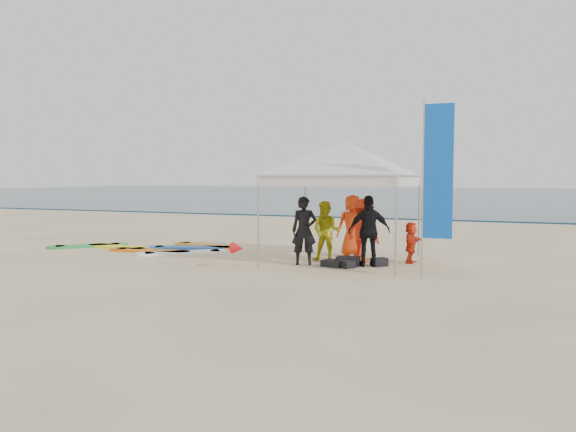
{
  "coord_description": "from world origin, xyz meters",
  "views": [
    {
      "loc": [
        4.75,
        -10.28,
        2.17
      ],
      "look_at": [
        -0.36,
        2.6,
        1.2
      ],
      "focal_mm": 35.0,
      "sensor_mm": 36.0,
      "label": 1
    }
  ],
  "objects_px": {
    "person_orange_b": "(352,226)",
    "person_seated": "(411,243)",
    "marker_pennant": "(238,248)",
    "person_black_a": "(304,231)",
    "person_orange_a": "(363,230)",
    "canopy_tent": "(344,142)",
    "surfboard_spread": "(158,248)",
    "feather_flag": "(437,173)",
    "person_yellow": "(326,231)",
    "person_black_b": "(369,231)"
  },
  "relations": [
    {
      "from": "person_orange_b",
      "to": "person_seated",
      "type": "distance_m",
      "value": 1.79
    },
    {
      "from": "marker_pennant",
      "to": "person_orange_b",
      "type": "bearing_deg",
      "value": 56.72
    },
    {
      "from": "person_black_a",
      "to": "person_orange_a",
      "type": "relative_size",
      "value": 1.05
    },
    {
      "from": "canopy_tent",
      "to": "marker_pennant",
      "type": "xyz_separation_m",
      "value": [
        -1.99,
        -2.06,
        -2.57
      ]
    },
    {
      "from": "person_orange_b",
      "to": "surfboard_spread",
      "type": "xyz_separation_m",
      "value": [
        -5.8,
        -0.67,
        -0.81
      ]
    },
    {
      "from": "person_orange_a",
      "to": "canopy_tent",
      "type": "height_order",
      "value": "canopy_tent"
    },
    {
      "from": "person_black_a",
      "to": "person_orange_a",
      "type": "bearing_deg",
      "value": 17.22
    },
    {
      "from": "marker_pennant",
      "to": "surfboard_spread",
      "type": "height_order",
      "value": "marker_pennant"
    },
    {
      "from": "feather_flag",
      "to": "marker_pennant",
      "type": "relative_size",
      "value": 5.96
    },
    {
      "from": "person_orange_a",
      "to": "surfboard_spread",
      "type": "bearing_deg",
      "value": 31.63
    },
    {
      "from": "person_black_a",
      "to": "canopy_tent",
      "type": "distance_m",
      "value": 2.49
    },
    {
      "from": "person_seated",
      "to": "person_black_a",
      "type": "bearing_deg",
      "value": 122.98
    },
    {
      "from": "person_black_a",
      "to": "marker_pennant",
      "type": "bearing_deg",
      "value": -155.72
    },
    {
      "from": "person_yellow",
      "to": "person_seated",
      "type": "bearing_deg",
      "value": 10.07
    },
    {
      "from": "person_orange_b",
      "to": "canopy_tent",
      "type": "xyz_separation_m",
      "value": [
        0.02,
        -0.93,
        2.21
      ]
    },
    {
      "from": "person_black_b",
      "to": "surfboard_spread",
      "type": "distance_m",
      "value": 6.72
    },
    {
      "from": "person_orange_a",
      "to": "feather_flag",
      "type": "xyz_separation_m",
      "value": [
        2.03,
        -1.82,
        1.43
      ]
    },
    {
      "from": "person_orange_b",
      "to": "surfboard_spread",
      "type": "bearing_deg",
      "value": -23.69
    },
    {
      "from": "person_orange_b",
      "to": "person_black_b",
      "type": "bearing_deg",
      "value": 88.71
    },
    {
      "from": "person_orange_a",
      "to": "person_seated",
      "type": "xyz_separation_m",
      "value": [
        1.18,
        0.23,
        -0.29
      ]
    },
    {
      "from": "surfboard_spread",
      "to": "person_black_b",
      "type": "bearing_deg",
      "value": -6.92
    },
    {
      "from": "person_orange_b",
      "to": "person_yellow",
      "type": "bearing_deg",
      "value": 39.44
    },
    {
      "from": "person_black_a",
      "to": "person_seated",
      "type": "bearing_deg",
      "value": 5.6
    },
    {
      "from": "person_orange_a",
      "to": "feather_flag",
      "type": "distance_m",
      "value": 3.08
    },
    {
      "from": "person_orange_b",
      "to": "feather_flag",
      "type": "distance_m",
      "value": 3.88
    },
    {
      "from": "person_black_b",
      "to": "person_orange_b",
      "type": "height_order",
      "value": "person_black_b"
    },
    {
      "from": "feather_flag",
      "to": "marker_pennant",
      "type": "bearing_deg",
      "value": -175.08
    },
    {
      "from": "person_black_b",
      "to": "surfboard_spread",
      "type": "relative_size",
      "value": 0.32
    },
    {
      "from": "person_seated",
      "to": "feather_flag",
      "type": "distance_m",
      "value": 2.81
    },
    {
      "from": "person_orange_b",
      "to": "canopy_tent",
      "type": "bearing_deg",
      "value": 61.23
    },
    {
      "from": "person_yellow",
      "to": "person_seated",
      "type": "xyz_separation_m",
      "value": [
        2.07,
        0.53,
        -0.25
      ]
    },
    {
      "from": "person_black_b",
      "to": "surfboard_spread",
      "type": "xyz_separation_m",
      "value": [
        -6.62,
        0.8,
        -0.83
      ]
    },
    {
      "from": "person_yellow",
      "to": "person_orange_a",
      "type": "bearing_deg",
      "value": 14.0
    },
    {
      "from": "person_orange_a",
      "to": "surfboard_spread",
      "type": "xyz_separation_m",
      "value": [
        -6.29,
        0.11,
        -0.77
      ]
    },
    {
      "from": "feather_flag",
      "to": "surfboard_spread",
      "type": "relative_size",
      "value": 0.7
    },
    {
      "from": "person_seated",
      "to": "marker_pennant",
      "type": "bearing_deg",
      "value": 130.25
    },
    {
      "from": "canopy_tent",
      "to": "surfboard_spread",
      "type": "xyz_separation_m",
      "value": [
        -5.82,
        0.26,
        -3.03
      ]
    },
    {
      "from": "marker_pennant",
      "to": "surfboard_spread",
      "type": "bearing_deg",
      "value": 148.79
    },
    {
      "from": "person_black_a",
      "to": "person_orange_b",
      "type": "distance_m",
      "value": 1.92
    },
    {
      "from": "person_black_a",
      "to": "person_yellow",
      "type": "relative_size",
      "value": 1.09
    },
    {
      "from": "person_seated",
      "to": "feather_flag",
      "type": "xyz_separation_m",
      "value": [
        0.85,
        -2.06,
        1.72
      ]
    },
    {
      "from": "person_black_b",
      "to": "marker_pennant",
      "type": "xyz_separation_m",
      "value": [
        -2.78,
        -1.52,
        -0.37
      ]
    },
    {
      "from": "feather_flag",
      "to": "marker_pennant",
      "type": "distance_m",
      "value": 4.83
    },
    {
      "from": "surfboard_spread",
      "to": "marker_pennant",
      "type": "bearing_deg",
      "value": -31.21
    },
    {
      "from": "person_yellow",
      "to": "person_orange_b",
      "type": "bearing_deg",
      "value": 65.49
    },
    {
      "from": "person_black_a",
      "to": "canopy_tent",
      "type": "bearing_deg",
      "value": 26.18
    },
    {
      "from": "canopy_tent",
      "to": "person_black_a",
      "type": "bearing_deg",
      "value": -132.79
    },
    {
      "from": "person_orange_b",
      "to": "marker_pennant",
      "type": "distance_m",
      "value": 3.6
    },
    {
      "from": "marker_pennant",
      "to": "person_orange_a",
      "type": "bearing_deg",
      "value": 41.94
    },
    {
      "from": "person_orange_b",
      "to": "feather_flag",
      "type": "bearing_deg",
      "value": 103.72
    }
  ]
}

